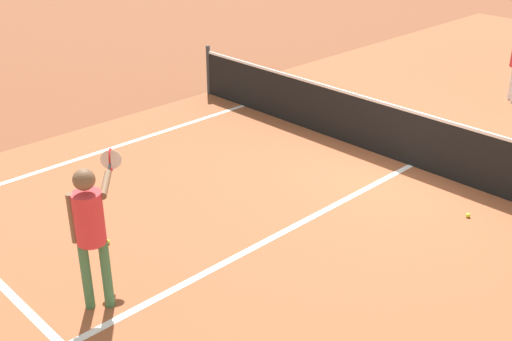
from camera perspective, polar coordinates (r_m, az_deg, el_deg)
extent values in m
plane|color=brown|center=(10.88, 13.82, 0.45)|extent=(60.00, 60.00, 0.00)
cube|color=#9E5433|center=(10.88, 13.82, 0.45)|extent=(10.62, 24.40, 0.00)
cube|color=white|center=(8.61, 2.00, -5.83)|extent=(0.10, 6.40, 0.01)
cylinder|color=#33383D|center=(13.93, -4.31, 9.05)|extent=(0.09, 0.09, 1.07)
cube|color=black|center=(10.70, 14.07, 2.65)|extent=(10.45, 0.02, 0.91)
cube|color=white|center=(10.53, 14.34, 5.06)|extent=(10.45, 0.03, 0.05)
cylinder|color=#3F7247|center=(7.32, -15.08, -9.15)|extent=(0.11, 0.11, 0.85)
cylinder|color=#3F7247|center=(7.29, -13.35, -9.10)|extent=(0.11, 0.11, 0.85)
cylinder|color=red|center=(6.93, -14.86, -4.18)|extent=(0.32, 0.32, 0.60)
sphere|color=brown|center=(6.72, -15.29, -0.79)|extent=(0.24, 0.24, 0.24)
cylinder|color=brown|center=(6.95, -16.25, -4.17)|extent=(0.08, 0.08, 0.58)
cylinder|color=brown|center=(7.04, -13.44, -1.20)|extent=(0.51, 0.42, 0.08)
cylinder|color=black|center=(7.40, -13.14, 0.19)|extent=(0.19, 0.16, 0.03)
torus|color=red|center=(7.61, -12.98, 0.96)|extent=(0.24, 0.19, 0.28)
cylinder|color=silver|center=(7.61, -12.98, 0.96)|extent=(0.16, 0.20, 0.25)
cylinder|color=white|center=(14.63, 22.15, 7.39)|extent=(0.11, 0.11, 0.76)
sphere|color=#CCE033|center=(8.62, -13.29, -6.29)|extent=(0.07, 0.07, 0.07)
sphere|color=#CCE033|center=(9.50, 18.62, -3.85)|extent=(0.07, 0.07, 0.07)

